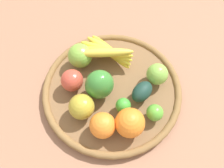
{
  "coord_description": "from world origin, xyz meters",
  "views": [
    {
      "loc": [
        -0.36,
        -0.07,
        0.71
      ],
      "look_at": [
        0.0,
        0.0,
        0.05
      ],
      "focal_mm": 39.13,
      "sensor_mm": 36.0,
      "label": 1
    }
  ],
  "objects_px": {
    "apple_3": "(82,107)",
    "apple_1": "(72,80)",
    "banana_bunch": "(107,52)",
    "lime_1": "(123,105)",
    "bell_pepper": "(99,85)",
    "orange_1": "(130,123)",
    "lime_0": "(155,113)",
    "avocado": "(142,92)",
    "apple_0": "(157,74)",
    "orange_0": "(101,125)",
    "apple_2": "(80,56)"
  },
  "relations": [
    {
      "from": "apple_2",
      "to": "orange_0",
      "type": "distance_m",
      "value": 0.24
    },
    {
      "from": "orange_1",
      "to": "apple_0",
      "type": "xyz_separation_m",
      "value": [
        0.17,
        -0.06,
        -0.01
      ]
    },
    {
      "from": "apple_2",
      "to": "apple_1",
      "type": "distance_m",
      "value": 0.09
    },
    {
      "from": "lime_1",
      "to": "banana_bunch",
      "type": "bearing_deg",
      "value": 25.63
    },
    {
      "from": "apple_3",
      "to": "orange_0",
      "type": "distance_m",
      "value": 0.08
    },
    {
      "from": "bell_pepper",
      "to": "lime_1",
      "type": "height_order",
      "value": "bell_pepper"
    },
    {
      "from": "apple_1",
      "to": "orange_1",
      "type": "bearing_deg",
      "value": -118.67
    },
    {
      "from": "banana_bunch",
      "to": "orange_0",
      "type": "distance_m",
      "value": 0.25
    },
    {
      "from": "banana_bunch",
      "to": "lime_0",
      "type": "height_order",
      "value": "banana_bunch"
    },
    {
      "from": "avocado",
      "to": "bell_pepper",
      "type": "relative_size",
      "value": 0.76
    },
    {
      "from": "lime_0",
      "to": "bell_pepper",
      "type": "bearing_deg",
      "value": 74.33
    },
    {
      "from": "lime_1",
      "to": "apple_3",
      "type": "bearing_deg",
      "value": 105.55
    },
    {
      "from": "apple_0",
      "to": "bell_pepper",
      "type": "xyz_separation_m",
      "value": [
        -0.08,
        0.16,
        0.02
      ]
    },
    {
      "from": "apple_0",
      "to": "lime_0",
      "type": "relative_size",
      "value": 1.36
    },
    {
      "from": "apple_2",
      "to": "orange_1",
      "type": "height_order",
      "value": "orange_1"
    },
    {
      "from": "apple_3",
      "to": "orange_1",
      "type": "distance_m",
      "value": 0.14
    },
    {
      "from": "bell_pepper",
      "to": "lime_0",
      "type": "distance_m",
      "value": 0.18
    },
    {
      "from": "apple_2",
      "to": "orange_0",
      "type": "bearing_deg",
      "value": -152.31
    },
    {
      "from": "orange_0",
      "to": "apple_1",
      "type": "bearing_deg",
      "value": 42.93
    },
    {
      "from": "apple_0",
      "to": "lime_1",
      "type": "height_order",
      "value": "apple_0"
    },
    {
      "from": "banana_bunch",
      "to": "lime_1",
      "type": "height_order",
      "value": "banana_bunch"
    },
    {
      "from": "orange_1",
      "to": "lime_0",
      "type": "relative_size",
      "value": 1.69
    },
    {
      "from": "apple_3",
      "to": "avocado",
      "type": "distance_m",
      "value": 0.19
    },
    {
      "from": "avocado",
      "to": "orange_1",
      "type": "height_order",
      "value": "orange_1"
    },
    {
      "from": "lime_0",
      "to": "orange_0",
      "type": "bearing_deg",
      "value": 115.68
    },
    {
      "from": "avocado",
      "to": "orange_1",
      "type": "bearing_deg",
      "value": 168.88
    },
    {
      "from": "banana_bunch",
      "to": "lime_0",
      "type": "xyz_separation_m",
      "value": [
        -0.18,
        -0.17,
        -0.01
      ]
    },
    {
      "from": "avocado",
      "to": "apple_1",
      "type": "height_order",
      "value": "apple_1"
    },
    {
      "from": "orange_1",
      "to": "lime_1",
      "type": "distance_m",
      "value": 0.07
    },
    {
      "from": "banana_bunch",
      "to": "lime_0",
      "type": "bearing_deg",
      "value": -135.57
    },
    {
      "from": "lime_0",
      "to": "apple_1",
      "type": "bearing_deg",
      "value": 77.85
    },
    {
      "from": "apple_3",
      "to": "avocado",
      "type": "xyz_separation_m",
      "value": [
        0.09,
        -0.16,
        -0.01
      ]
    },
    {
      "from": "avocado",
      "to": "orange_1",
      "type": "xyz_separation_m",
      "value": [
        -0.11,
        0.02,
        0.02
      ]
    },
    {
      "from": "apple_2",
      "to": "orange_1",
      "type": "relative_size",
      "value": 0.94
    },
    {
      "from": "apple_1",
      "to": "lime_1",
      "type": "height_order",
      "value": "apple_1"
    },
    {
      "from": "apple_3",
      "to": "lime_1",
      "type": "bearing_deg",
      "value": -74.45
    },
    {
      "from": "apple_1",
      "to": "bell_pepper",
      "type": "relative_size",
      "value": 0.69
    },
    {
      "from": "apple_2",
      "to": "orange_0",
      "type": "xyz_separation_m",
      "value": [
        -0.21,
        -0.11,
        -0.0
      ]
    },
    {
      "from": "apple_3",
      "to": "orange_0",
      "type": "relative_size",
      "value": 1.02
    },
    {
      "from": "orange_0",
      "to": "bell_pepper",
      "type": "bearing_deg",
      "value": 13.7
    },
    {
      "from": "apple_3",
      "to": "orange_0",
      "type": "height_order",
      "value": "apple_3"
    },
    {
      "from": "lime_0",
      "to": "orange_1",
      "type": "bearing_deg",
      "value": 127.01
    },
    {
      "from": "banana_bunch",
      "to": "lime_1",
      "type": "distance_m",
      "value": 0.19
    },
    {
      "from": "bell_pepper",
      "to": "orange_0",
      "type": "distance_m",
      "value": 0.12
    },
    {
      "from": "lime_0",
      "to": "orange_0",
      "type": "height_order",
      "value": "orange_0"
    },
    {
      "from": "apple_3",
      "to": "lime_1",
      "type": "relative_size",
      "value": 1.65
    },
    {
      "from": "avocado",
      "to": "banana_bunch",
      "type": "distance_m",
      "value": 0.18
    },
    {
      "from": "apple_2",
      "to": "orange_1",
      "type": "bearing_deg",
      "value": -135.94
    },
    {
      "from": "orange_0",
      "to": "avocado",
      "type": "bearing_deg",
      "value": -37.34
    },
    {
      "from": "apple_3",
      "to": "apple_1",
      "type": "relative_size",
      "value": 1.09
    }
  ]
}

